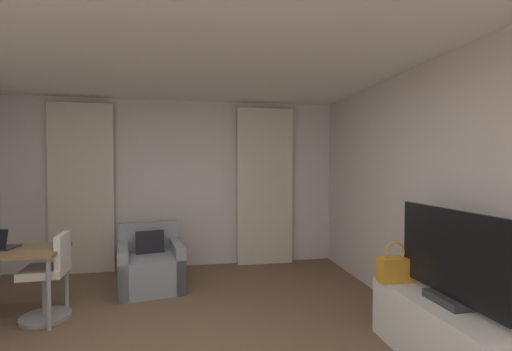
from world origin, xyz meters
name	(u,v)px	position (x,y,z in m)	size (l,w,h in m)	color
wall_window	(178,184)	(0.00, 3.03, 1.30)	(5.12, 0.06, 2.60)	silver
wall_right	(470,200)	(2.53, 0.00, 1.30)	(0.06, 6.12, 2.60)	silver
ceiling	(155,16)	(0.00, 0.00, 2.63)	(5.12, 6.12, 0.06)	white
curtain_left_panel	(82,188)	(-1.38, 2.90, 1.25)	(0.90, 0.06, 2.50)	beige
curtain_right_panel	(265,186)	(1.38, 2.90, 1.25)	(0.90, 0.06, 2.50)	beige
armchair	(151,266)	(-0.31, 2.11, 0.28)	(0.93, 0.99, 0.80)	gray
desk_chair	(49,281)	(-1.23, 1.34, 0.39)	(0.48, 0.48, 0.88)	gray
tv_console	(444,334)	(2.20, -0.13, 0.26)	(0.51, 1.28, 0.52)	white
tv_flatscreen	(449,259)	(2.20, -0.17, 0.87)	(0.20, 1.10, 0.73)	#333338
handbag_primary	(395,269)	(2.07, 0.35, 0.64)	(0.30, 0.14, 0.37)	orange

